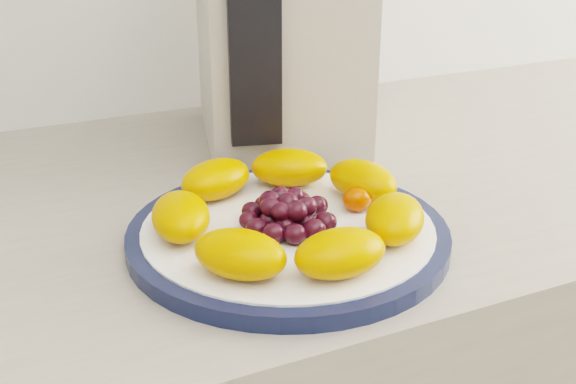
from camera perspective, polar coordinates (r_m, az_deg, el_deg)
name	(u,v)px	position (r m, az deg, el deg)	size (l,w,h in m)	color
plate_rim	(288,235)	(0.66, 0.00, -3.40)	(0.29, 0.29, 0.01)	#111937
plate_face	(288,234)	(0.65, 0.00, -3.33)	(0.26, 0.26, 0.02)	white
appliance_body	(278,15)	(0.88, -0.81, 13.83)	(0.18, 0.25, 0.31)	#ABA293
appliance_panel	(254,34)	(0.74, -2.68, 12.36)	(0.05, 0.02, 0.23)	black
fruit_plate	(291,207)	(0.64, 0.25, -1.21)	(0.25, 0.25, 0.04)	#D46D00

